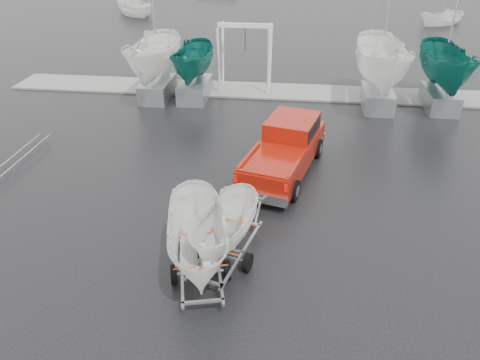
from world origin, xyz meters
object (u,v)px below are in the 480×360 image
Objects in this scene: pickup_truck at (286,146)px; boat_hoist at (245,48)px; trailer_parked at (197,197)px; trailer_hitched at (225,196)px.

pickup_truck is 10.70m from boat_hoist.
boat_hoist reaches higher than pickup_truck.
boat_hoist is (-0.66, 17.47, -0.17)m from trailer_parked.
trailer_hitched is 1.07× the size of boat_hoist.
trailer_parked is at bearing -87.83° from boat_hoist.
trailer_hitched is at bearing 36.77° from trailer_parked.
trailer_hitched is at bearing -85.41° from boat_hoist.
pickup_truck is 1.26× the size of trailer_parked.
trailer_hitched is 16.69m from boat_hoist.
boat_hoist is (-2.96, 10.16, 1.58)m from pickup_truck.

